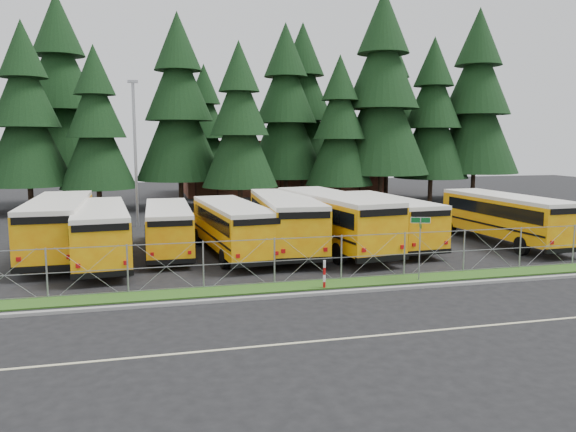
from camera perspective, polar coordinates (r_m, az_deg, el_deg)
The scene contains 30 objects.
ground at distance 26.15m, azimuth 6.76°, elevation -5.79°, with size 120.00×120.00×0.00m, color black.
curb at distance 23.36m, azimuth 9.49°, elevation -7.34°, with size 50.00×0.25×0.12m, color gray.
grass_verge at distance 24.61m, azimuth 8.18°, elevation -6.61°, with size 50.00×1.40×0.06m, color #204D16.
road_lane_line at distance 19.19m, azimuth 15.46°, elevation -11.06°, with size 50.00×0.12×0.01m, color beige.
chainlink_fence at distance 25.02m, azimuth 7.61°, elevation -4.08°, with size 44.00×0.10×2.00m, color #989AA0, non-canonical shape.
brick_building at distance 65.57m, azimuth -0.80°, elevation 5.05°, with size 22.00×10.00×6.00m, color brown.
bus_0 at distance 31.56m, azimuth -22.17°, elevation -1.14°, with size 2.77×11.72×3.07m, color orange, non-canonical shape.
bus_1 at distance 29.42m, azimuth -18.53°, elevation -1.77°, with size 2.59×10.96×2.87m, color orange, non-canonical shape.
bus_2 at distance 30.97m, azimuth -12.08°, elevation -1.33°, with size 2.34×9.92×2.60m, color orange, non-canonical shape.
bus_3 at distance 29.99m, azimuth -5.83°, elevation -1.31°, with size 2.51×10.64×2.79m, color orange, non-canonical shape.
bus_4 at distance 30.99m, azimuth -0.40°, elevation -0.73°, with size 2.75×11.64×3.05m, color orange, non-canonical shape.
bus_5 at distance 31.20m, azimuth 4.38°, elevation -0.59°, with size 2.85×12.07×3.17m, color orange, non-canonical shape.
bus_6 at distance 32.97m, azimuth 9.64°, elevation -0.53°, with size 2.54×10.76×2.82m, color orange, non-canonical shape.
bus_east at distance 35.41m, azimuth 20.89°, elevation -0.30°, with size 2.61×11.08×2.90m, color orange, non-canonical shape.
street_sign at distance 24.82m, azimuth 13.27°, elevation -1.89°, with size 0.80×0.53×2.81m.
striped_bollard at distance 23.23m, azimuth 3.71°, elevation -5.96°, with size 0.11×0.11×1.20m, color #B20C0C.
light_standard at distance 40.65m, azimuth -15.27°, elevation 6.64°, with size 0.70×0.35×10.14m.
conifer_1 at distance 51.42m, azimuth -25.07°, elevation 9.02°, with size 7.12×7.12×15.75m, color black, non-canonical shape.
conifer_2 at distance 49.72m, azimuth -18.89°, elevation 8.31°, with size 6.27×6.27×13.87m, color black, non-canonical shape.
conifer_3 at distance 51.46m, azimuth -11.00°, elevation 10.40°, with size 7.78×7.78×17.20m, color black, non-canonical shape.
conifer_4 at distance 48.10m, azimuth -4.95°, elevation 8.99°, with size 6.47×6.47×14.31m, color black, non-canonical shape.
conifer_5 at distance 54.05m, azimuth -0.23°, elevation 10.28°, with size 7.67×7.67×16.96m, color black, non-canonical shape.
conifer_6 at distance 51.41m, azimuth 5.25°, elevation 8.53°, with size 6.17×6.17×13.64m, color black, non-canonical shape.
conifer_7 at distance 53.92m, azimuth 9.54°, elevation 11.69°, with size 8.95×8.95×19.78m, color black, non-canonical shape.
conifer_8 at distance 57.49m, azimuth 14.46°, elevation 9.40°, with size 7.23×7.23×15.99m, color black, non-canonical shape.
conifer_9 at distance 60.17m, azimuth 18.59°, elevation 10.60°, with size 8.59×8.59×19.00m, color black, non-canonical shape.
conifer_10 at distance 57.70m, azimuth -22.08°, elevation 10.89°, with size 8.87×8.87×19.63m, color black, non-canonical shape.
conifer_11 at distance 59.56m, azimuth -8.45°, elevation 8.46°, with size 6.26×6.26×13.84m, color black, non-canonical shape.
conifer_12 at distance 57.72m, azimuth 1.50°, elevation 10.49°, with size 8.00×8.00×17.70m, color black, non-canonical shape.
conifer_13 at distance 60.90m, azimuth 10.09°, elevation 10.27°, with size 8.04×8.04×17.78m, color black, non-canonical shape.
Camera 1 is at (-9.15, -23.72, 6.10)m, focal length 35.00 mm.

